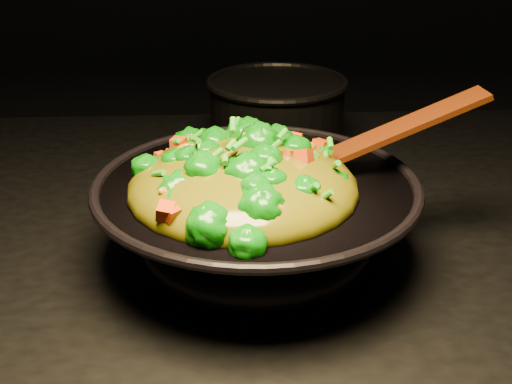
{
  "coord_description": "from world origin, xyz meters",
  "views": [
    {
      "loc": [
        -0.04,
        -0.73,
        1.3
      ],
      "look_at": [
        -0.01,
        -0.08,
        0.98
      ],
      "focal_mm": 45.0,
      "sensor_mm": 36.0,
      "label": 1
    }
  ],
  "objects": [
    {
      "name": "wok",
      "position": [
        -0.01,
        -0.09,
        0.95
      ],
      "size": [
        0.39,
        0.39,
        0.1
      ],
      "primitive_type": null,
      "rotation": [
        0.0,
        0.0,
        -0.11
      ],
      "color": "black",
      "rests_on": "stovetop"
    },
    {
      "name": "stir_fry",
      "position": [
        -0.02,
        -0.11,
        1.04
      ],
      "size": [
        0.28,
        0.28,
        0.09
      ],
      "primitive_type": null,
      "rotation": [
        0.0,
        0.0,
        0.11
      ],
      "color": "#0B6A07",
      "rests_on": "wok"
    },
    {
      "name": "spatula",
      "position": [
        0.13,
        -0.06,
        1.04
      ],
      "size": [
        0.24,
        0.05,
        0.1
      ],
      "primitive_type": "cube",
      "rotation": [
        0.0,
        -0.38,
        0.07
      ],
      "color": "#391708",
      "rests_on": "wok"
    },
    {
      "name": "back_pot",
      "position": [
        0.04,
        0.26,
        0.96
      ],
      "size": [
        0.27,
        0.27,
        0.12
      ],
      "primitive_type": "cylinder",
      "rotation": [
        0.0,
        0.0,
        -0.31
      ],
      "color": "black",
      "rests_on": "stovetop"
    }
  ]
}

